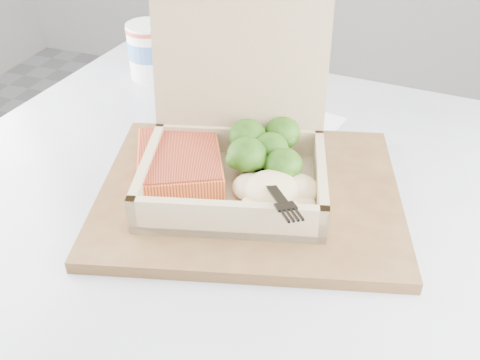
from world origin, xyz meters
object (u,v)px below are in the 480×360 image
(cafe_table, at_px, (230,311))
(takeout_container, at_px, (236,143))
(paper_cup, at_px, (149,49))
(serving_tray, at_px, (249,193))

(cafe_table, xyz_separation_m, takeout_container, (-0.00, 0.03, 0.25))
(cafe_table, bearing_deg, takeout_container, 94.94)
(paper_cup, bearing_deg, cafe_table, -49.24)
(cafe_table, bearing_deg, serving_tray, 46.17)
(cafe_table, height_order, serving_tray, serving_tray)
(cafe_table, height_order, paper_cup, paper_cup)
(serving_tray, xyz_separation_m, takeout_container, (-0.02, 0.01, 0.06))
(cafe_table, height_order, takeout_container, takeout_container)
(serving_tray, relative_size, paper_cup, 3.85)
(serving_tray, bearing_deg, cafe_table, -133.83)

